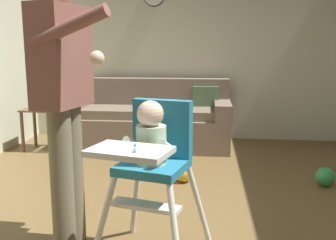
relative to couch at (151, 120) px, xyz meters
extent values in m
cube|color=brown|center=(0.38, -2.42, -0.38)|extent=(5.90, 7.43, 0.10)
cube|color=beige|center=(0.38, 0.52, 0.99)|extent=(5.10, 0.06, 2.64)
cube|color=#756155|center=(-0.01, -0.06, -0.13)|extent=(2.04, 0.84, 0.40)
cube|color=#756155|center=(-0.01, 0.27, 0.30)|extent=(2.04, 0.22, 0.46)
cube|color=#756155|center=(-0.94, -0.06, 0.17)|extent=(0.20, 0.84, 0.20)
cube|color=#756155|center=(0.92, -0.06, 0.17)|extent=(0.20, 0.84, 0.20)
cube|color=#6F604E|center=(-0.45, -0.11, 0.12)|extent=(0.80, 0.60, 0.11)
cube|color=#6F604E|center=(0.43, -0.11, 0.12)|extent=(0.80, 0.60, 0.11)
cube|color=#4C6B47|center=(0.71, 0.14, 0.27)|extent=(0.34, 0.11, 0.34)
cylinder|color=white|center=(0.16, -2.92, -0.05)|extent=(0.19, 0.13, 0.57)
cylinder|color=white|center=(0.59, -3.04, -0.05)|extent=(0.13, 0.19, 0.57)
cylinder|color=white|center=(0.27, -2.50, -0.05)|extent=(0.13, 0.19, 0.57)
cylinder|color=white|center=(0.70, -2.61, -0.05)|extent=(0.19, 0.13, 0.57)
cube|color=teal|center=(0.43, -2.77, 0.25)|extent=(0.44, 0.44, 0.05)
cube|color=teal|center=(0.47, -2.62, 0.45)|extent=(0.37, 0.16, 0.34)
cube|color=white|center=(0.35, -3.05, 0.42)|extent=(0.45, 0.35, 0.03)
cube|color=white|center=(0.40, -2.87, 0.06)|extent=(0.41, 0.20, 0.02)
cylinder|color=#B8D6B0|center=(0.42, -2.79, 0.39)|extent=(0.21, 0.21, 0.22)
sphere|color=beige|center=(0.42, -2.80, 0.57)|extent=(0.15, 0.15, 0.15)
cylinder|color=#B8D6B0|center=(0.31, -2.80, 0.40)|extent=(0.08, 0.15, 0.10)
cylinder|color=#B8D6B0|center=(0.52, -2.85, 0.40)|extent=(0.08, 0.15, 0.10)
cylinder|color=blue|center=(0.38, -3.06, 0.44)|extent=(0.04, 0.13, 0.01)
cube|color=white|center=(0.39, -3.11, 0.45)|extent=(0.02, 0.03, 0.02)
cylinder|color=#71664F|center=(-0.14, -2.72, 0.12)|extent=(0.14, 0.14, 0.91)
cylinder|color=#71664F|center=(-0.11, -2.60, 0.12)|extent=(0.14, 0.14, 0.91)
cube|color=brown|center=(-0.13, -2.66, 0.88)|extent=(0.27, 0.43, 0.59)
cylinder|color=brown|center=(0.00, -2.87, 1.03)|extent=(0.48, 0.16, 0.23)
sphere|color=beige|center=(0.16, -2.90, 0.87)|extent=(0.08, 0.08, 0.08)
cylinder|color=brown|center=(-0.08, -2.42, 0.88)|extent=(0.07, 0.07, 0.53)
sphere|color=gold|center=(0.52, -1.37, -0.25)|extent=(0.17, 0.17, 0.17)
sphere|color=green|center=(1.83, -1.34, -0.24)|extent=(0.17, 0.17, 0.17)
cube|color=brown|center=(-1.34, -0.34, 0.18)|extent=(0.40, 0.40, 0.02)
cylinder|color=brown|center=(-1.51, -0.51, -0.08)|extent=(0.04, 0.04, 0.50)
cylinder|color=brown|center=(-1.17, -0.51, -0.08)|extent=(0.04, 0.04, 0.50)
cylinder|color=brown|center=(-1.51, -0.17, -0.08)|extent=(0.04, 0.04, 0.50)
cylinder|color=brown|center=(-1.17, -0.17, -0.08)|extent=(0.04, 0.04, 0.50)
cylinder|color=#284CB7|center=(-1.37, -0.34, 0.24)|extent=(0.07, 0.07, 0.10)
camera|label=1|loc=(0.74, -4.85, 0.92)|focal=40.90mm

